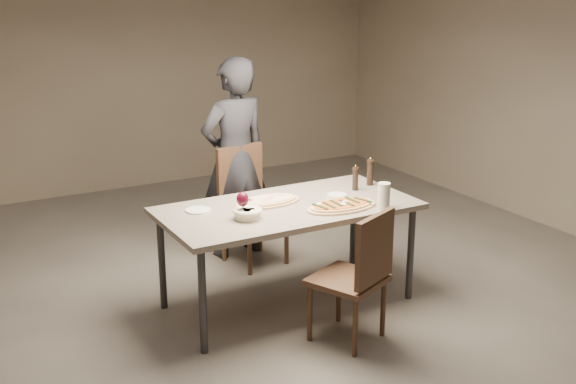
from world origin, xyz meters
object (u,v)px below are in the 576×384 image
dining_table (288,213)px  chair_near (359,271)px  chair_far (248,198)px  diner (234,158)px  ham_pizza (268,201)px  bread_basket (248,213)px  pepper_mill_left (355,178)px  carafe (384,196)px  zucchini_pizza (341,206)px

dining_table → chair_near: 0.76m
chair_far → diner: diner is taller
dining_table → ham_pizza: (-0.10, 0.12, 0.07)m
bread_basket → chair_far: bearing=63.7°
dining_table → bread_basket: size_ratio=8.96×
dining_table → pepper_mill_left: (0.63, 0.08, 0.15)m
carafe → dining_table: bearing=145.3°
ham_pizza → chair_near: chair_near is taller
chair_near → chair_far: (0.02, 1.63, 0.04)m
ham_pizza → carafe: 0.82m
carafe → chair_near: size_ratio=0.20×
ham_pizza → carafe: (0.65, -0.50, 0.08)m
zucchini_pizza → diner: 1.33m
pepper_mill_left → chair_near: pepper_mill_left is taller
zucchini_pizza → chair_far: bearing=90.0°
pepper_mill_left → bread_basket: bearing=-168.7°
dining_table → bread_basket: bread_basket is taller
bread_basket → pepper_mill_left: (1.00, 0.20, 0.05)m
zucchini_pizza → bread_basket: (-0.67, 0.11, 0.03)m
ham_pizza → chair_far: bearing=71.7°
dining_table → ham_pizza: 0.17m
diner → pepper_mill_left: bearing=111.2°
dining_table → carafe: (0.55, -0.38, 0.15)m
ham_pizza → diner: (0.20, 0.96, 0.08)m
pepper_mill_left → chair_far: (-0.50, 0.82, -0.30)m
carafe → diner: diner is taller
ham_pizza → bread_basket: size_ratio=2.46×
pepper_mill_left → carafe: (-0.08, -0.46, 0.00)m
pepper_mill_left → diner: size_ratio=0.11×
carafe → diner: 1.53m
carafe → diner: size_ratio=0.11×
zucchini_pizza → ham_pizza: 0.53m
bread_basket → chair_far: (0.50, 1.02, -0.25)m
carafe → bread_basket: bearing=164.1°
bread_basket → diner: diner is taller
chair_near → carafe: bearing=14.9°
dining_table → diner: (0.10, 1.08, 0.15)m
chair_near → chair_far: bearing=65.6°
dining_table → pepper_mill_left: pepper_mill_left is taller
chair_far → ham_pizza: bearing=65.0°
chair_near → bread_basket: bearing=104.6°
pepper_mill_left → dining_table: bearing=-172.4°
diner → carafe: bearing=100.4°
pepper_mill_left → carafe: pepper_mill_left is taller
carafe → chair_near: carafe is taller
bread_basket → chair_far: size_ratio=0.21×
carafe → chair_far: (-0.42, 1.28, -0.30)m
bread_basket → chair_near: 0.83m
bread_basket → dining_table: bearing=17.3°
chair_near → pepper_mill_left: bearing=33.8°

